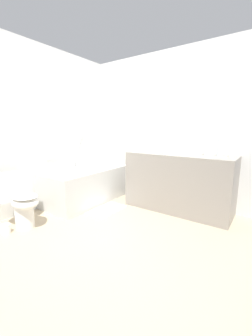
{
  "coord_description": "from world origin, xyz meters",
  "views": [
    {
      "loc": [
        -1.86,
        -1.51,
        1.25
      ],
      "look_at": [
        0.6,
        0.24,
        0.66
      ],
      "focal_mm": 22.22,
      "sensor_mm": 36.0,
      "label": 1
    }
  ],
  "objects_px": {
    "sink_basin": "(175,151)",
    "drinking_glass_1": "(164,150)",
    "water_bottle_3": "(196,148)",
    "water_bottle_0": "(145,145)",
    "water_bottle_5": "(151,145)",
    "drinking_glass_2": "(143,149)",
    "toilet_paper_roll": "(5,229)",
    "bathtub": "(87,183)",
    "drinking_glass_0": "(231,153)",
    "water_bottle_4": "(157,145)",
    "bath_mat": "(107,210)",
    "water_bottle_2": "(220,148)",
    "sink_faucet": "(181,150)",
    "toilet": "(20,199)",
    "water_bottle_1": "(207,147)"
  },
  "relations": [
    {
      "from": "sink_faucet",
      "to": "water_bottle_5",
      "type": "height_order",
      "value": "water_bottle_5"
    },
    {
      "from": "bathtub",
      "to": "water_bottle_0",
      "type": "relative_size",
      "value": 6.82
    },
    {
      "from": "sink_basin",
      "to": "toilet_paper_roll",
      "type": "bearing_deg",
      "value": 144.74
    },
    {
      "from": "water_bottle_3",
      "to": "drinking_glass_0",
      "type": "relative_size",
      "value": 1.86
    },
    {
      "from": "water_bottle_4",
      "to": "water_bottle_5",
      "type": "height_order",
      "value": "water_bottle_4"
    },
    {
      "from": "drinking_glass_2",
      "to": "toilet_paper_roll",
      "type": "distance_m",
      "value": 2.2
    },
    {
      "from": "sink_basin",
      "to": "drinking_glass_1",
      "type": "relative_size",
      "value": 4.3
    },
    {
      "from": "bathtub",
      "to": "water_bottle_1",
      "type": "distance_m",
      "value": 2.0
    },
    {
      "from": "bathtub",
      "to": "drinking_glass_1",
      "type": "distance_m",
      "value": 1.41
    },
    {
      "from": "drinking_glass_0",
      "to": "drinking_glass_2",
      "type": "height_order",
      "value": "drinking_glass_0"
    },
    {
      "from": "sink_faucet",
      "to": "drinking_glass_1",
      "type": "distance_m",
      "value": 0.26
    },
    {
      "from": "toilet",
      "to": "water_bottle_3",
      "type": "xyz_separation_m",
      "value": [
        1.76,
        -1.6,
        0.59
      ]
    },
    {
      "from": "sink_basin",
      "to": "sink_faucet",
      "type": "xyz_separation_m",
      "value": [
        0.21,
        0.0,
        -0.0
      ]
    },
    {
      "from": "water_bottle_4",
      "to": "bath_mat",
      "type": "height_order",
      "value": "water_bottle_4"
    },
    {
      "from": "water_bottle_1",
      "to": "water_bottle_2",
      "type": "height_order",
      "value": "water_bottle_1"
    },
    {
      "from": "water_bottle_1",
      "to": "water_bottle_4",
      "type": "distance_m",
      "value": 0.76
    },
    {
      "from": "water_bottle_1",
      "to": "water_bottle_4",
      "type": "relative_size",
      "value": 1.06
    },
    {
      "from": "sink_faucet",
      "to": "water_bottle_5",
      "type": "distance_m",
      "value": 0.49
    },
    {
      "from": "water_bottle_2",
      "to": "water_bottle_3",
      "type": "height_order",
      "value": "water_bottle_2"
    },
    {
      "from": "water_bottle_4",
      "to": "toilet",
      "type": "bearing_deg",
      "value": 149.98
    },
    {
      "from": "sink_faucet",
      "to": "drinking_glass_0",
      "type": "relative_size",
      "value": 1.48
    },
    {
      "from": "water_bottle_0",
      "to": "water_bottle_1",
      "type": "bearing_deg",
      "value": -91.21
    },
    {
      "from": "toilet",
      "to": "toilet_paper_roll",
      "type": "distance_m",
      "value": 0.38
    },
    {
      "from": "water_bottle_3",
      "to": "drinking_glass_1",
      "type": "height_order",
      "value": "water_bottle_3"
    },
    {
      "from": "bathtub",
      "to": "water_bottle_4",
      "type": "bearing_deg",
      "value": -62.0
    },
    {
      "from": "bathtub",
      "to": "water_bottle_4",
      "type": "distance_m",
      "value": 1.35
    },
    {
      "from": "water_bottle_3",
      "to": "drinking_glass_1",
      "type": "bearing_deg",
      "value": 91.98
    },
    {
      "from": "water_bottle_2",
      "to": "toilet_paper_roll",
      "type": "distance_m",
      "value": 2.88
    },
    {
      "from": "sink_faucet",
      "to": "bath_mat",
      "type": "distance_m",
      "value": 1.47
    },
    {
      "from": "sink_basin",
      "to": "bath_mat",
      "type": "relative_size",
      "value": 0.6
    },
    {
      "from": "drinking_glass_2",
      "to": "water_bottle_0",
      "type": "bearing_deg",
      "value": 19.18
    },
    {
      "from": "drinking_glass_1",
      "to": "drinking_glass_0",
      "type": "bearing_deg",
      "value": -89.75
    },
    {
      "from": "sink_basin",
      "to": "water_bottle_1",
      "type": "height_order",
      "value": "water_bottle_1"
    },
    {
      "from": "bathtub",
      "to": "sink_faucet",
      "type": "height_order",
      "value": "bathtub"
    },
    {
      "from": "water_bottle_5",
      "to": "drinking_glass_0",
      "type": "bearing_deg",
      "value": -90.32
    },
    {
      "from": "water_bottle_2",
      "to": "drinking_glass_0",
      "type": "height_order",
      "value": "water_bottle_2"
    },
    {
      "from": "water_bottle_2",
      "to": "water_bottle_0",
      "type": "bearing_deg",
      "value": 88.53
    },
    {
      "from": "sink_basin",
      "to": "drinking_glass_0",
      "type": "relative_size",
      "value": 3.47
    },
    {
      "from": "sink_basin",
      "to": "drinking_glass_1",
      "type": "distance_m",
      "value": 0.24
    },
    {
      "from": "drinking_glass_2",
      "to": "water_bottle_5",
      "type": "bearing_deg",
      "value": -43.68
    },
    {
      "from": "toilet_paper_roll",
      "to": "toilet",
      "type": "bearing_deg",
      "value": 3.31
    },
    {
      "from": "water_bottle_0",
      "to": "water_bottle_4",
      "type": "xyz_separation_m",
      "value": [
        -0.02,
        -0.24,
        0.01
      ]
    },
    {
      "from": "water_bottle_0",
      "to": "water_bottle_5",
      "type": "relative_size",
      "value": 1.01
    },
    {
      "from": "sink_basin",
      "to": "drinking_glass_2",
      "type": "bearing_deg",
      "value": 89.42
    },
    {
      "from": "sink_basin",
      "to": "water_bottle_3",
      "type": "relative_size",
      "value": 1.86
    },
    {
      "from": "toilet",
      "to": "sink_basin",
      "type": "xyz_separation_m",
      "value": [
        1.66,
        -1.34,
        0.53
      ]
    },
    {
      "from": "water_bottle_0",
      "to": "toilet",
      "type": "bearing_deg",
      "value": 156.62
    },
    {
      "from": "bathtub",
      "to": "toilet_paper_roll",
      "type": "bearing_deg",
      "value": -178.11
    },
    {
      "from": "drinking_glass_0",
      "to": "drinking_glass_2",
      "type": "xyz_separation_m",
      "value": [
        -0.08,
        1.28,
        -0.01
      ]
    },
    {
      "from": "sink_faucet",
      "to": "drinking_glass_1",
      "type": "relative_size",
      "value": 1.83
    }
  ]
}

